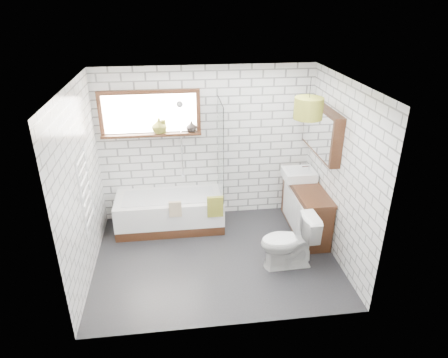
{
  "coord_description": "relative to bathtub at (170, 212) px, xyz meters",
  "views": [
    {
      "loc": [
        -0.48,
        -4.7,
        3.48
      ],
      "look_at": [
        0.15,
        0.25,
        1.12
      ],
      "focal_mm": 32.0,
      "sensor_mm": 36.0,
      "label": 1
    }
  ],
  "objects": [
    {
      "name": "towel_beige",
      "position": [
        0.09,
        -0.37,
        0.25
      ],
      "size": [
        0.19,
        0.05,
        0.25
      ],
      "primitive_type": "cube",
      "color": "tan",
      "rests_on": "bathtub"
    },
    {
      "name": "towel_radiator",
      "position": [
        -1.02,
        -0.93,
        0.93
      ],
      "size": [
        0.06,
        0.52,
        1.0
      ],
      "primitive_type": "cube",
      "color": "white",
      "rests_on": "wall_left"
    },
    {
      "name": "wall_left",
      "position": [
        -1.06,
        -0.93,
        0.98
      ],
      "size": [
        0.01,
        2.6,
        2.5
      ],
      "primitive_type": "cube",
      "color": "white",
      "rests_on": "ground"
    },
    {
      "name": "window",
      "position": [
        -0.21,
        0.33,
        1.53
      ],
      "size": [
        1.52,
        0.16,
        0.68
      ],
      "primitive_type": "cube",
      "color": "black",
      "rests_on": "wall_back"
    },
    {
      "name": "vase_olive",
      "position": [
        -0.09,
        0.3,
        1.33
      ],
      "size": [
        0.27,
        0.27,
        0.24
      ],
      "primitive_type": "imported",
      "rotation": [
        0.0,
        0.0,
        0.22
      ],
      "color": "olive",
      "rests_on": "window"
    },
    {
      "name": "bathtub",
      "position": [
        0.0,
        0.0,
        0.0
      ],
      "size": [
        1.68,
        0.74,
        0.54
      ],
      "primitive_type": "cube",
      "color": "white",
      "rests_on": "floor"
    },
    {
      "name": "mirror_cabinet",
      "position": [
        2.26,
        -0.33,
        1.38
      ],
      "size": [
        0.16,
        1.2,
        0.7
      ],
      "primitive_type": "cube",
      "color": "black",
      "rests_on": "wall_right"
    },
    {
      "name": "wall_right",
      "position": [
        2.35,
        -0.93,
        0.98
      ],
      "size": [
        0.01,
        2.6,
        2.5
      ],
      "primitive_type": "cube",
      "color": "white",
      "rests_on": "ground"
    },
    {
      "name": "vase_dark",
      "position": [
        0.41,
        0.3,
        1.29
      ],
      "size": [
        0.18,
        0.18,
        0.17
      ],
      "primitive_type": "imported",
      "rotation": [
        0.0,
        0.0,
        0.08
      ],
      "color": "black",
      "rests_on": "window"
    },
    {
      "name": "tap",
      "position": [
        2.22,
        -0.07,
        0.63
      ],
      "size": [
        0.04,
        0.04,
        0.16
      ],
      "primitive_type": "cylinder",
      "rotation": [
        0.0,
        0.0,
        -0.27
      ],
      "color": "silver",
      "rests_on": "vanity"
    },
    {
      "name": "ceiling",
      "position": [
        0.64,
        -0.93,
        2.23
      ],
      "size": [
        3.4,
        2.6,
        0.01
      ],
      "primitive_type": "cube",
      "color": "white",
      "rests_on": "ground"
    },
    {
      "name": "wall_back",
      "position": [
        0.64,
        0.38,
        0.98
      ],
      "size": [
        3.4,
        0.01,
        2.5
      ],
      "primitive_type": "cube",
      "color": "white",
      "rests_on": "ground"
    },
    {
      "name": "basin",
      "position": [
        2.06,
        -0.07,
        0.57
      ],
      "size": [
        0.49,
        0.43,
        0.14
      ],
      "primitive_type": "cube",
      "color": "white",
      "rests_on": "vanity"
    },
    {
      "name": "vanity",
      "position": [
        2.12,
        -0.36,
        0.12
      ],
      "size": [
        0.44,
        1.35,
        0.77
      ],
      "primitive_type": "cube",
      "color": "black",
      "rests_on": "floor"
    },
    {
      "name": "wall_front",
      "position": [
        0.64,
        -2.23,
        0.98
      ],
      "size": [
        3.4,
        0.01,
        2.5
      ],
      "primitive_type": "cube",
      "color": "white",
      "rests_on": "ground"
    },
    {
      "name": "shower_screen",
      "position": [
        0.82,
        0.0,
        1.02
      ],
      "size": [
        0.02,
        0.72,
        1.5
      ],
      "primitive_type": "cube",
      "color": "white",
      "rests_on": "bathtub"
    },
    {
      "name": "floor",
      "position": [
        0.64,
        -0.93,
        -0.28
      ],
      "size": [
        3.4,
        2.6,
        0.01
      ],
      "primitive_type": "cube",
      "color": "black",
      "rests_on": "ground"
    },
    {
      "name": "bottle",
      "position": [
        -0.02,
        0.3,
        1.31
      ],
      "size": [
        0.08,
        0.08,
        0.21
      ],
      "primitive_type": "cylinder",
      "rotation": [
        0.0,
        0.0,
        0.33
      ],
      "color": "olive",
      "rests_on": "window"
    },
    {
      "name": "toilet",
      "position": [
        1.6,
        -1.23,
        0.12
      ],
      "size": [
        0.46,
        0.78,
        0.78
      ],
      "primitive_type": "imported",
      "rotation": [
        0.0,
        0.0,
        -1.54
      ],
      "color": "white",
      "rests_on": "floor"
    },
    {
      "name": "towel_green",
      "position": [
        0.69,
        -0.37,
        0.25
      ],
      "size": [
        0.24,
        0.07,
        0.33
      ],
      "primitive_type": "cube",
      "color": "olive",
      "rests_on": "bathtub"
    },
    {
      "name": "shower_riser",
      "position": [
        0.24,
        0.33,
        1.08
      ],
      "size": [
        0.02,
        0.02,
        1.3
      ],
      "primitive_type": "cylinder",
      "color": "silver",
      "rests_on": "wall_back"
    },
    {
      "name": "pendant",
      "position": [
        1.89,
        -0.73,
        1.83
      ],
      "size": [
        0.38,
        0.38,
        0.28
      ],
      "primitive_type": "cylinder",
      "color": "olive",
      "rests_on": "ceiling"
    }
  ]
}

